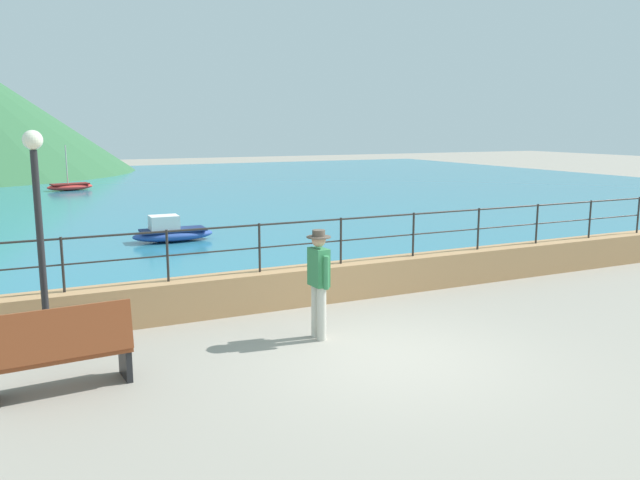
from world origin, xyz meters
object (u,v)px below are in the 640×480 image
object	(u,v)px
person_walking	(319,279)
bench_main	(62,350)
lamp_post	(38,207)
boat_1	(70,186)
boat_2	(171,232)

from	to	relation	value
person_walking	bench_main	bearing A→B (deg)	-172.86
person_walking	lamp_post	xyz separation A→B (m)	(-3.91, 1.15, 1.22)
bench_main	lamp_post	bearing A→B (deg)	93.40
boat_1	boat_2	bearing A→B (deg)	-85.70
bench_main	person_walking	world-z (taller)	person_walking
boat_1	person_walking	bearing A→B (deg)	-86.86
person_walking	lamp_post	distance (m)	4.26
boat_1	boat_2	distance (m)	17.26
bench_main	person_walking	bearing A→B (deg)	7.14
bench_main	boat_1	bearing A→B (deg)	85.04
bench_main	lamp_post	xyz separation A→B (m)	(-0.10, 1.63, 1.63)
bench_main	boat_2	distance (m)	10.57
lamp_post	bench_main	bearing A→B (deg)	-86.60
person_walking	boat_1	size ratio (longest dim) A/B	0.72
boat_2	bench_main	bearing A→B (deg)	-110.22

